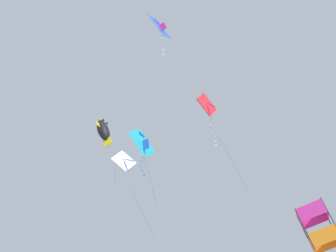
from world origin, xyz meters
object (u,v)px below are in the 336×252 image
object	(u,v)px
kite_diamond_low_drifter	(207,105)
kite_fish_near_right	(103,130)
kite_diamond_near_left	(124,161)
kite_delta_upper_right	(160,27)
kite_delta_highest	(143,143)
kite_box_mid_left	(319,227)

from	to	relation	value
kite_diamond_low_drifter	kite_fish_near_right	distance (m)	7.72
kite_diamond_near_left	kite_delta_upper_right	bearing A→B (deg)	106.45
kite_delta_highest	kite_box_mid_left	distance (m)	14.14
kite_box_mid_left	kite_fish_near_right	world-z (taller)	kite_fish_near_right
kite_diamond_near_left	kite_fish_near_right	bearing A→B (deg)	-77.17
kite_diamond_low_drifter	kite_delta_highest	bearing A→B (deg)	-103.71
kite_box_mid_left	kite_fish_near_right	size ratio (longest dim) A/B	1.46
kite_diamond_near_left	kite_fish_near_right	size ratio (longest dim) A/B	1.16
kite_delta_highest	kite_box_mid_left	bearing A→B (deg)	81.90
kite_delta_upper_right	kite_fish_near_right	xyz separation A→B (m)	(3.91, -1.99, -7.67)
kite_delta_upper_right	kite_diamond_low_drifter	world-z (taller)	kite_delta_upper_right
kite_delta_highest	kite_delta_upper_right	bearing A→B (deg)	49.14
kite_diamond_near_left	kite_delta_upper_right	world-z (taller)	kite_delta_upper_right
kite_delta_highest	kite_delta_upper_right	distance (m)	8.71
kite_delta_upper_right	kite_box_mid_left	size ratio (longest dim) A/B	0.46
kite_diamond_low_drifter	kite_box_mid_left	bearing A→B (deg)	100.54
kite_delta_upper_right	kite_diamond_near_left	bearing A→B (deg)	-82.39
kite_delta_upper_right	kite_diamond_low_drifter	bearing A→B (deg)	97.81
kite_fish_near_right	kite_delta_upper_right	bearing A→B (deg)	87.04
kite_diamond_low_drifter	kite_fish_near_right	world-z (taller)	kite_diamond_low_drifter
kite_diamond_near_left	kite_delta_upper_right	distance (m)	10.76
kite_diamond_low_drifter	kite_box_mid_left	world-z (taller)	kite_diamond_low_drifter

